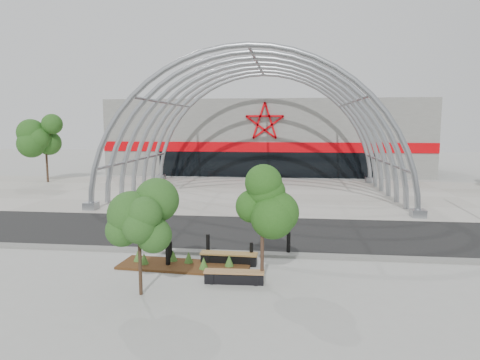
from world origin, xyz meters
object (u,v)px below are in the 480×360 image
at_px(bench_1, 234,277).
at_px(bollard_2, 208,246).
at_px(bench_0, 229,259).
at_px(street_tree_1, 263,207).
at_px(street_tree_0, 139,217).

relative_size(bench_1, bollard_2, 2.17).
bearing_deg(bench_0, street_tree_1, -51.93).
relative_size(street_tree_0, bench_1, 1.69).
distance_m(street_tree_0, bench_0, 4.66).
height_order(street_tree_0, bench_1, street_tree_0).
height_order(street_tree_1, bollard_2, street_tree_1).
distance_m(bench_1, bollard_2, 3.11).
xyz_separation_m(street_tree_1, bollard_2, (-2.39, 2.60, -2.17)).
relative_size(street_tree_1, bench_0, 1.65).
xyz_separation_m(street_tree_1, bench_0, (-1.40, 1.79, -2.42)).
bearing_deg(street_tree_1, street_tree_0, -158.84).
relative_size(street_tree_0, bench_0, 1.58).
height_order(bench_1, bollard_2, bollard_2).
bearing_deg(street_tree_0, bench_1, 24.90).
relative_size(bench_0, bench_1, 1.07).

